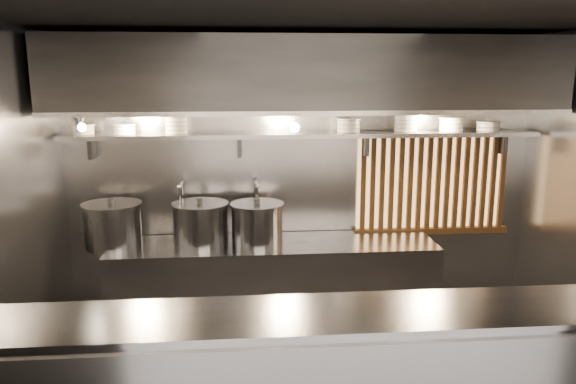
{
  "coord_description": "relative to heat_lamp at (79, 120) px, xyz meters",
  "views": [
    {
      "loc": [
        -0.61,
        -3.85,
        2.44
      ],
      "look_at": [
        -0.22,
        0.55,
        1.5
      ],
      "focal_mm": 35.0,
      "sensor_mm": 36.0,
      "label": 1
    }
  ],
  "objects": [
    {
      "name": "ceiling",
      "position": [
        1.9,
        -0.85,
        0.73
      ],
      "size": [
        4.5,
        4.5,
        0.0
      ],
      "primitive_type": "plane",
      "rotation": [
        3.14,
        0.0,
        0.0
      ],
      "color": "black",
      "rests_on": "wall_back"
    },
    {
      "name": "wall_back",
      "position": [
        1.9,
        0.65,
        -0.67
      ],
      "size": [
        4.5,
        0.0,
        4.5
      ],
      "primitive_type": "plane",
      "rotation": [
        1.57,
        0.0,
        0.0
      ],
      "color": "gray",
      "rests_on": "floor"
    },
    {
      "name": "cooking_bench",
      "position": [
        1.6,
        0.28,
        -1.62
      ],
      "size": [
        3.0,
        0.7,
        0.9
      ],
      "primitive_type": "cube",
      "color": "#99999E",
      "rests_on": "floor"
    },
    {
      "name": "bowl_shelf",
      "position": [
        1.9,
        0.47,
        -0.19
      ],
      "size": [
        4.4,
        0.34,
        0.04
      ],
      "primitive_type": "cube",
      "color": "#99999E",
      "rests_on": "wall_back"
    },
    {
      "name": "exhaust_hood",
      "position": [
        1.9,
        0.25,
        0.36
      ],
      "size": [
        4.4,
        0.81,
        0.65
      ],
      "color": "#2D2D30",
      "rests_on": "ceiling"
    },
    {
      "name": "wood_screen",
      "position": [
        3.2,
        0.6,
        -0.69
      ],
      "size": [
        1.56,
        0.09,
        1.04
      ],
      "color": "#FFBE72",
      "rests_on": "wall_back"
    },
    {
      "name": "faucet_left",
      "position": [
        0.75,
        0.52,
        -0.76
      ],
      "size": [
        0.04,
        0.3,
        0.5
      ],
      "color": "silver",
      "rests_on": "wall_back"
    },
    {
      "name": "faucet_right",
      "position": [
        1.45,
        0.52,
        -0.76
      ],
      "size": [
        0.04,
        0.3,
        0.5
      ],
      "color": "silver",
      "rests_on": "wall_back"
    },
    {
      "name": "heat_lamp",
      "position": [
        0.0,
        0.0,
        0.0
      ],
      "size": [
        0.25,
        0.35,
        0.2
      ],
      "color": "#99999E",
      "rests_on": "exhaust_hood"
    },
    {
      "name": "pendant_bulb",
      "position": [
        1.8,
        0.35,
        -0.11
      ],
      "size": [
        0.09,
        0.09,
        0.19
      ],
      "color": "#2D2D30",
      "rests_on": "exhaust_hood"
    },
    {
      "name": "stock_pot_left",
      "position": [
        0.15,
        0.3,
        -0.97
      ],
      "size": [
        0.67,
        0.67,
        0.44
      ],
      "rotation": [
        0.0,
        0.0,
        -0.33
      ],
      "color": "#99999E",
      "rests_on": "cooking_bench"
    },
    {
      "name": "stock_pot_mid",
      "position": [
        0.93,
        0.31,
        -0.97
      ],
      "size": [
        0.53,
        0.53,
        0.43
      ],
      "rotation": [
        0.0,
        0.0,
        -0.02
      ],
      "color": "#99999E",
      "rests_on": "cooking_bench"
    },
    {
      "name": "stock_pot_right",
      "position": [
        1.45,
        0.28,
        -0.97
      ],
      "size": [
        0.6,
        0.6,
        0.42
      ],
      "rotation": [
        0.0,
        0.0,
        0.24
      ],
      "color": "#99999E",
      "rests_on": "cooking_bench"
    },
    {
      "name": "bowl_stack_0",
      "position": [
        -0.09,
        0.47,
        -0.12
      ],
      "size": [
        0.2,
        0.2,
        0.09
      ],
      "color": "white",
      "rests_on": "bowl_shelf"
    },
    {
      "name": "bowl_stack_1",
      "position": [
        0.26,
        0.47,
        -0.12
      ],
      "size": [
        0.22,
        0.22,
        0.09
      ],
      "color": "white",
      "rests_on": "bowl_shelf"
    },
    {
      "name": "bowl_stack_2",
      "position": [
        0.73,
        0.47,
        -0.08
      ],
      "size": [
        0.21,
        0.21,
        0.17
      ],
      "color": "white",
      "rests_on": "bowl_shelf"
    },
    {
      "name": "bowl_stack_3",
      "position": [
        2.31,
        0.47,
        -0.1
      ],
      "size": [
        0.23,
        0.23,
        0.13
      ],
      "color": "white",
      "rests_on": "bowl_shelf"
    },
    {
      "name": "bowl_stack_4",
      "position": [
        2.86,
        0.47,
        -0.08
      ],
      "size": [
        0.23,
        0.23,
        0.17
      ],
      "color": "white",
      "rests_on": "bowl_shelf"
    },
    {
      "name": "bowl_stack_5",
      "position": [
        3.3,
        0.47,
        -0.1
      ],
      "size": [
        0.24,
        0.24,
        0.13
      ],
      "color": "white",
      "rests_on": "bowl_shelf"
    },
    {
      "name": "bowl_stack_6",
      "position": [
        3.66,
        0.47,
        -0.12
      ],
      "size": [
        0.23,
        0.23,
        0.09
      ],
      "color": "white",
      "rests_on": "bowl_shelf"
    }
  ]
}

